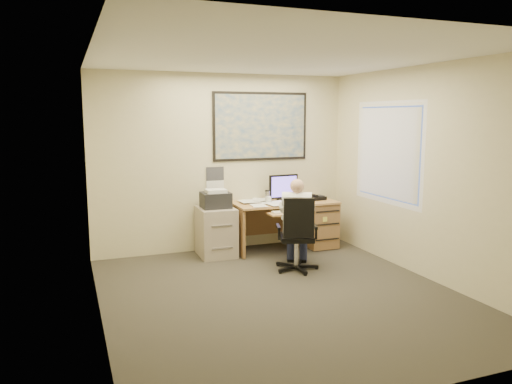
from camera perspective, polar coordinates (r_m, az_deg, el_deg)
name	(u,v)px	position (r m, az deg, el deg)	size (l,w,h in m)	color
room_shell	(282,180)	(5.60, 3.01, 1.36)	(4.00, 4.50, 2.70)	#322F27
desk	(302,219)	(7.94, 5.31, -3.09)	(1.60, 0.97, 1.14)	tan
world_map	(261,126)	(7.85, 0.55, 7.50)	(1.56, 0.03, 1.06)	#1E4C93
wall_calendar	(215,181)	(7.68, -4.70, 1.31)	(0.28, 0.01, 0.42)	white
window_blinds	(388,153)	(7.25, 14.81, 4.35)	(0.06, 1.40, 1.30)	beige
filing_cabinet	(216,227)	(7.44, -4.59, -4.02)	(0.53, 0.63, 1.00)	#AA9C89
office_chair	(299,249)	(6.76, 4.90, -6.49)	(0.76, 0.76, 1.02)	black
person	(296,224)	(6.74, 4.54, -3.72)	(0.50, 0.72, 1.23)	white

